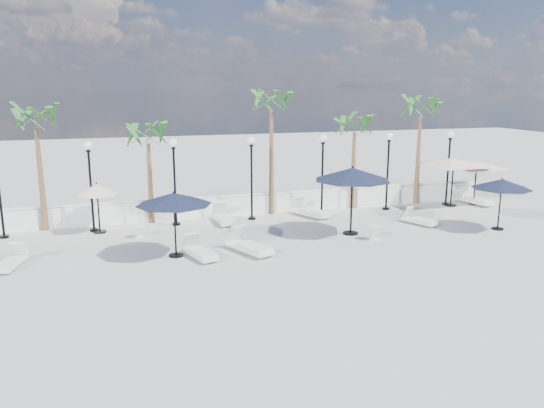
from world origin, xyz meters
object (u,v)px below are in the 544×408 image
object	(u,v)px
lounger_4	(200,251)
parasol_cream_sq_a	(454,158)
parasol_cream_sq_b	(477,161)
lounger_7	(473,199)
lounger_3	(249,245)
parasol_navy_right	(502,184)
lounger_0	(11,262)
lounger_5	(310,211)
parasol_navy_mid	(352,174)
parasol_cream_small	(97,190)
lounger_6	(419,220)
parasol_navy_left	(174,199)
lounger_2	(224,217)

from	to	relation	value
lounger_4	parasol_cream_sq_a	size ratio (longest dim) A/B	0.36
parasol_cream_sq_b	lounger_7	bearing A→B (deg)	101.11
lounger_3	parasol_navy_right	bearing A→B (deg)	-23.77
lounger_0	lounger_5	world-z (taller)	lounger_5
lounger_4	parasol_cream_sq_b	world-z (taller)	parasol_cream_sq_b
parasol_navy_mid	lounger_0	bearing A→B (deg)	-177.95
lounger_3	lounger_7	size ratio (longest dim) A/B	1.01
parasol_cream_sq_b	parasol_cream_small	world-z (taller)	parasol_cream_sq_b
lounger_0	lounger_7	xyz separation A→B (m)	(21.62, 3.83, 0.05)
lounger_6	parasol_cream_sq_a	distance (m)	5.13
lounger_6	parasol_navy_left	bearing A→B (deg)	163.89
lounger_7	parasol_navy_mid	size ratio (longest dim) A/B	0.70
parasol_cream_sq_a	parasol_cream_small	size ratio (longest dim) A/B	2.53
lounger_3	parasol_navy_left	xyz separation A→B (m)	(-2.66, 0.35, 1.86)
parasol_navy_right	parasol_cream_sq_b	size ratio (longest dim) A/B	0.52
lounger_5	parasol_cream_sq_b	world-z (taller)	parasol_cream_sq_b
parasol_navy_mid	parasol_cream_sq_b	size ratio (longest dim) A/B	0.66
lounger_6	lounger_7	world-z (taller)	lounger_7
lounger_7	parasol_cream_sq_b	xyz separation A→B (m)	(0.00, -0.02, 2.00)
lounger_5	lounger_6	xyz separation A→B (m)	(4.17, -2.83, -0.05)
lounger_6	parasol_navy_left	world-z (taller)	parasol_navy_left
parasol_navy_left	parasol_cream_small	size ratio (longest dim) A/B	1.28
lounger_6	lounger_4	bearing A→B (deg)	166.79
lounger_7	parasol_cream_sq_b	bearing A→B (deg)	-90.00
lounger_7	parasol_navy_mid	world-z (taller)	parasol_navy_mid
parasol_navy_mid	parasol_navy_right	bearing A→B (deg)	-10.72
parasol_navy_left	parasol_navy_mid	bearing A→B (deg)	6.68
lounger_7	parasol_cream_sq_a	xyz separation A→B (m)	(-1.40, -0.02, 2.21)
parasol_navy_left	parasol_cream_small	distance (m)	5.00
lounger_5	lounger_7	world-z (taller)	lounger_7
lounger_4	lounger_5	size ratio (longest dim) A/B	0.90
lounger_7	parasol_navy_right	bearing A→B (deg)	-127.41
parasol_navy_right	parasol_cream_sq_a	distance (m)	4.66
lounger_3	parasol_cream_sq_b	bearing A→B (deg)	-5.00
lounger_0	parasol_navy_left	size ratio (longest dim) A/B	0.67
lounger_0	parasol_cream_sq_a	size ratio (longest dim) A/B	0.34
lounger_2	lounger_5	size ratio (longest dim) A/B	0.94
lounger_3	parasol_navy_mid	world-z (taller)	parasol_navy_mid
parasol_cream_small	parasol_navy_left	bearing A→B (deg)	-57.43
lounger_4	lounger_2	bearing A→B (deg)	51.30
lounger_3	lounger_6	world-z (taller)	lounger_3
lounger_3	parasol_cream_sq_a	distance (m)	13.03
lounger_5	lounger_6	size ratio (longest dim) A/B	1.22
lounger_5	parasol_cream_sq_a	size ratio (longest dim) A/B	0.40
parasol_navy_left	parasol_navy_right	xyz separation A→B (m)	(13.80, -0.35, -0.14)
lounger_6	lounger_7	size ratio (longest dim) A/B	0.80
lounger_0	parasol_navy_right	xyz separation A→B (m)	(19.35, -0.75, 1.77)
lounger_0	parasol_cream_small	size ratio (longest dim) A/B	0.86
lounger_4	lounger_5	xyz separation A→B (m)	(6.04, 4.66, 0.03)
lounger_7	parasol_cream_sq_b	size ratio (longest dim) A/B	0.46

